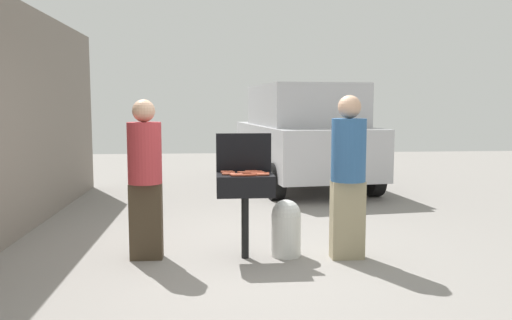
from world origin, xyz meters
TOP-DOWN VIEW (x-y plane):
  - ground_plane at (0.00, 0.00)m, footprint 24.00×24.00m
  - house_wall_side at (-2.77, 1.00)m, footprint 0.24×8.00m
  - bbq_grill at (0.05, -0.01)m, footprint 0.60×0.44m
  - grill_lid_open at (0.05, 0.21)m, footprint 0.60×0.05m
  - hot_dog_0 at (0.09, -0.17)m, footprint 0.13×0.04m
  - hot_dog_1 at (0.23, -0.15)m, footprint 0.13×0.04m
  - hot_dog_2 at (0.12, 0.13)m, footprint 0.13×0.03m
  - hot_dog_3 at (0.04, 0.05)m, footprint 0.13×0.03m
  - hot_dog_4 at (-0.13, -0.06)m, footprint 0.13×0.04m
  - hot_dog_5 at (-0.05, -0.11)m, footprint 0.13×0.04m
  - hot_dog_6 at (0.24, -0.05)m, footprint 0.13×0.03m
  - hot_dog_7 at (-0.04, -0.17)m, footprint 0.13×0.04m
  - hot_dog_8 at (0.19, 0.02)m, footprint 0.13×0.03m
  - hot_dog_9 at (0.18, -0.09)m, footprint 0.13×0.03m
  - hot_dog_10 at (0.06, 0.01)m, footprint 0.13×0.03m
  - hot_dog_11 at (0.10, -0.02)m, footprint 0.13×0.03m
  - hot_dog_12 at (-0.14, 0.11)m, footprint 0.13×0.03m
  - hot_dog_13 at (0.17, 0.09)m, footprint 0.13×0.03m
  - hot_dog_14 at (-0.12, 0.05)m, footprint 0.13×0.03m
  - propane_tank at (0.50, 0.03)m, footprint 0.32×0.32m
  - person_left at (-1.00, 0.05)m, footprint 0.35×0.35m
  - person_right at (1.13, -0.10)m, footprint 0.36×0.36m
  - parked_minivan at (1.51, 4.92)m, footprint 2.46×4.60m

SIDE VIEW (x-z plane):
  - ground_plane at x=0.00m, z-range 0.00..0.00m
  - propane_tank at x=0.50m, z-range 0.01..0.63m
  - bbq_grill at x=0.05m, z-range 0.31..1.21m
  - person_left at x=-1.00m, z-range 0.07..1.76m
  - hot_dog_0 at x=0.09m, z-range 0.90..0.93m
  - hot_dog_1 at x=0.23m, z-range 0.90..0.93m
  - hot_dog_2 at x=0.12m, z-range 0.90..0.93m
  - hot_dog_3 at x=0.04m, z-range 0.90..0.93m
  - hot_dog_4 at x=-0.13m, z-range 0.90..0.93m
  - hot_dog_5 at x=-0.05m, z-range 0.90..0.93m
  - hot_dog_6 at x=0.24m, z-range 0.90..0.93m
  - hot_dog_7 at x=-0.04m, z-range 0.90..0.93m
  - hot_dog_8 at x=0.19m, z-range 0.90..0.93m
  - hot_dog_9 at x=0.18m, z-range 0.90..0.93m
  - hot_dog_10 at x=0.06m, z-range 0.90..0.93m
  - hot_dog_11 at x=0.10m, z-range 0.90..0.93m
  - hot_dog_12 at x=-0.14m, z-range 0.90..0.93m
  - hot_dog_13 at x=0.17m, z-range 0.90..0.93m
  - hot_dog_14 at x=-0.12m, z-range 0.90..0.93m
  - person_right at x=1.13m, z-range 0.07..1.81m
  - parked_minivan at x=1.51m, z-range 0.02..2.04m
  - grill_lid_open at x=0.05m, z-range 0.90..1.32m
  - house_wall_side at x=-2.77m, z-range 0.00..2.92m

